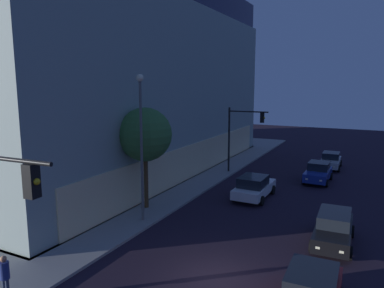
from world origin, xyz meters
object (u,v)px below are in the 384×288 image
(pedestrian_waiting, at_px, (5,274))
(car_silver, at_px, (331,160))
(modern_building, at_px, (70,78))
(street_lamp_sidewalk, at_px, (141,132))
(sidewalk_tree, at_px, (145,135))
(car_black, at_px, (334,228))
(car_white, at_px, (254,187))
(traffic_light_far_corner, at_px, (241,129))
(car_blue, at_px, (318,172))

(pedestrian_waiting, bearing_deg, car_silver, -16.21)
(modern_building, xyz_separation_m, pedestrian_waiting, (-20.36, -16.44, -7.74))
(street_lamp_sidewalk, bearing_deg, car_silver, -22.92)
(pedestrian_waiting, bearing_deg, sidewalk_tree, 5.46)
(car_black, bearing_deg, car_silver, 6.35)
(sidewalk_tree, bearing_deg, pedestrian_waiting, -174.54)
(car_silver, bearing_deg, car_black, -173.65)
(car_black, xyz_separation_m, car_white, (5.70, 6.04, -0.01))
(traffic_light_far_corner, relative_size, car_silver, 1.40)
(car_white, height_order, car_silver, car_white)
(modern_building, bearing_deg, car_black, -108.72)
(sidewalk_tree, xyz_separation_m, car_black, (-0.09, -11.75, -4.19))
(sidewalk_tree, distance_m, car_black, 12.48)
(modern_building, height_order, pedestrian_waiting, modern_building)
(traffic_light_far_corner, height_order, street_lamp_sidewalk, street_lamp_sidewalk)
(traffic_light_far_corner, relative_size, street_lamp_sidewalk, 0.69)
(car_blue, xyz_separation_m, car_silver, (5.93, -0.40, -0.05))
(car_white, bearing_deg, modern_building, 80.60)
(traffic_light_far_corner, xyz_separation_m, car_white, (-6.55, -3.33, -3.33))
(sidewalk_tree, height_order, car_silver, sidewalk_tree)
(traffic_light_far_corner, height_order, car_blue, traffic_light_far_corner)
(car_blue, bearing_deg, car_silver, -3.82)
(car_white, distance_m, car_blue, 7.73)
(traffic_light_far_corner, xyz_separation_m, pedestrian_waiting, (-23.42, 1.31, -2.99))
(car_black, bearing_deg, car_white, 46.68)
(car_black, height_order, car_white, car_white)
(pedestrian_waiting, xyz_separation_m, car_white, (16.87, -4.63, -0.34))
(modern_building, bearing_deg, traffic_light_far_corner, -80.23)
(sidewalk_tree, height_order, car_white, sidewalk_tree)
(street_lamp_sidewalk, distance_m, car_silver, 22.63)
(sidewalk_tree, relative_size, car_blue, 1.58)
(car_silver, bearing_deg, sidewalk_tree, 152.18)
(pedestrian_waiting, bearing_deg, car_white, -15.35)
(traffic_light_far_corner, height_order, car_black, traffic_light_far_corner)
(street_lamp_sidewalk, bearing_deg, car_white, -31.32)
(sidewalk_tree, xyz_separation_m, pedestrian_waiting, (-11.27, -1.08, -3.86))
(traffic_light_far_corner, bearing_deg, car_silver, -49.60)
(sidewalk_tree, bearing_deg, modern_building, 59.38)
(modern_building, xyz_separation_m, street_lamp_sidewalk, (-11.10, -16.44, -3.37))
(traffic_light_far_corner, bearing_deg, pedestrian_waiting, 176.81)
(car_white, bearing_deg, traffic_light_far_corner, 26.93)
(car_black, distance_m, car_blue, 12.78)
(car_white, bearing_deg, car_black, -133.32)
(traffic_light_far_corner, height_order, pedestrian_waiting, traffic_light_far_corner)
(sidewalk_tree, distance_m, car_blue, 16.10)
(modern_building, bearing_deg, street_lamp_sidewalk, -124.02)
(traffic_light_far_corner, distance_m, car_silver, 10.18)
(street_lamp_sidewalk, relative_size, car_silver, 2.03)
(street_lamp_sidewalk, xyz_separation_m, car_white, (7.61, -4.63, -4.71))
(car_white, bearing_deg, pedestrian_waiting, 164.65)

